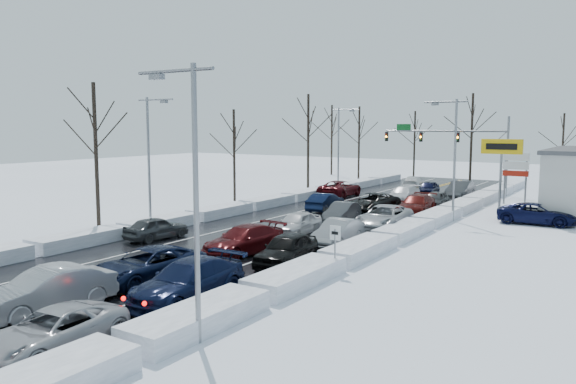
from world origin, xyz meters
The scene contains 42 objects.
ground centered at (0.00, 0.00, 0.00)m, with size 160.00×160.00×0.00m, color white.
road_surface centered at (0.00, 2.00, 0.01)m, with size 14.00×84.00×0.01m, color black.
snow_bank_left centered at (-7.60, 2.00, 0.00)m, with size 1.92×72.00×0.77m, color white.
snow_bank_right centered at (7.60, 2.00, 0.00)m, with size 1.92×72.00×0.77m, color white.
traffic_signal_mast centered at (3.45, 27.99, 5.48)m, with size 13.28×0.39×8.00m.
tires_plus_sign centered at (10.50, 15.99, 4.99)m, with size 3.20×0.34×6.00m.
used_vehicles_sign centered at (10.50, 22.00, 3.32)m, with size 2.20×0.22×4.65m.
speed_limit_sign centered at (8.20, -8.00, 1.63)m, with size 0.55×0.09×2.35m.
streetlight_se centered at (8.30, -18.00, 5.31)m, with size 3.20×0.25×9.00m.
streetlight_ne centered at (8.30, 10.00, 5.31)m, with size 3.20×0.25×9.00m.
streetlight_sw centered at (-8.30, -4.00, 5.31)m, with size 3.20×0.25×9.00m.
streetlight_nw centered at (-8.30, 24.00, 5.31)m, with size 3.20×0.25×9.00m.
tree_left_b centered at (-11.50, -6.00, 6.99)m, with size 4.00×4.00×10.00m.
tree_left_c centered at (-10.50, 8.00, 5.94)m, with size 3.40×3.40×8.50m.
tree_left_d centered at (-11.20, 22.00, 7.33)m, with size 4.20×4.20×10.50m.
tree_left_e centered at (-10.80, 34.00, 6.64)m, with size 3.80×3.80×9.50m.
tree_far_a centered at (-18.00, 40.00, 6.99)m, with size 4.00×4.00×10.00m.
tree_far_b centered at (-6.00, 41.00, 6.29)m, with size 3.60×3.60×9.00m.
tree_far_c centered at (2.00, 39.00, 7.68)m, with size 4.40×4.40×11.00m.
tree_far_d centered at (12.00, 40.50, 5.94)m, with size 3.40×3.40×8.50m.
queued_car_1 centered at (1.63, -18.82, 0.00)m, with size 1.78×5.11×1.68m, color #999BA0.
queued_car_2 centered at (1.71, -13.80, 0.00)m, with size 2.56×5.56×1.55m, color black.
queued_car_3 centered at (1.94, -6.95, 0.00)m, with size 2.18×5.36×1.56m, color #44090B.
queued_car_4 centered at (1.56, -0.78, 0.00)m, with size 1.79×4.45×1.52m, color silver.
queued_car_5 centered at (1.75, 5.23, 0.00)m, with size 1.52×4.37×1.44m, color #434548.
queued_car_6 centered at (1.73, 10.61, 0.00)m, with size 2.63×5.69×1.58m, color black.
queued_car_7 centered at (1.58, 17.74, 0.00)m, with size 2.08×5.11×1.48m, color silver.
queued_car_8 centered at (1.75, 24.24, 0.00)m, with size 1.69×4.20×1.43m, color black.
queued_car_10 centered at (5.14, -20.99, 0.00)m, with size 2.22×4.82×1.34m, color #A4A6AC.
queued_car_11 centered at (5.14, -14.90, 0.00)m, with size 2.30×5.66×1.64m, color black.
queued_car_12 centered at (5.29, -7.76, 0.00)m, with size 1.92×4.76×1.62m, color black.
queued_car_13 centered at (5.19, -1.97, 0.00)m, with size 1.60×4.57×1.51m, color gray.
queued_car_14 centered at (5.43, 4.37, 0.00)m, with size 2.67×5.79×1.61m, color #AFB1B7.
queued_car_15 centered at (5.12, 11.55, 0.00)m, with size 2.20×5.42×1.57m, color #4C0D0A.
queued_car_16 centered at (5.17, 15.91, 0.00)m, with size 1.70×4.24×1.44m, color #3B3E40.
queued_car_17 centered at (5.24, 23.42, 0.00)m, with size 1.80×5.17×1.70m, color #3C3E41.
oncoming_car_0 centered at (-1.89, 9.23, 0.00)m, with size 1.60×4.57×1.51m, color #0B1533.
oncoming_car_1 centered at (-5.39, 18.52, 0.00)m, with size 2.67×5.79×1.61m, color #49090F.
oncoming_car_2 centered at (-1.78, 29.66, 0.00)m, with size 1.94×4.76×1.38m, color white.
oncoming_car_3 centered at (-5.11, -6.72, 0.00)m, with size 1.69×4.21×1.44m, color #3B3D3F.
parked_car_0 centered at (14.01, 12.08, 0.00)m, with size 2.52×5.47×1.52m, color black.
parked_car_2 centered at (14.85, 22.88, 0.00)m, with size 2.01×5.00×1.70m, color black.
Camera 1 is at (20.55, -31.26, 7.07)m, focal length 35.00 mm.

